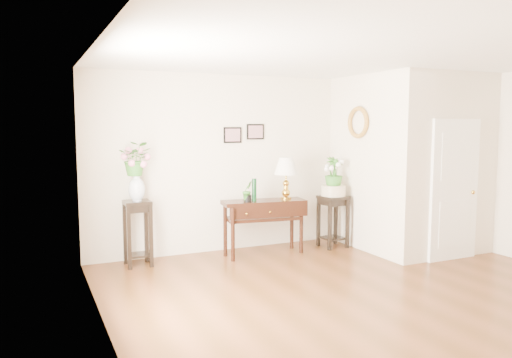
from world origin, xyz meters
TOP-DOWN VIEW (x-y plane):
  - floor at (0.00, 0.00)m, footprint 6.00×5.50m
  - ceiling at (0.00, 0.00)m, footprint 6.00×5.50m
  - wall_back at (0.00, 2.75)m, footprint 6.00×0.02m
  - wall_left at (-3.00, 0.00)m, footprint 0.02×5.50m
  - partition at (2.10, 1.77)m, footprint 1.80×1.95m
  - door at (2.10, 0.78)m, footprint 0.90×0.05m
  - art_print_left at (-0.65, 2.73)m, footprint 0.30×0.02m
  - art_print_right at (-0.25, 2.73)m, footprint 0.30×0.02m
  - wall_ornament at (1.16, 1.90)m, footprint 0.07×0.51m
  - console_table at (-0.35, 2.21)m, footprint 1.33×0.60m
  - table_lamp at (0.04, 2.21)m, footprint 0.40×0.40m
  - green_vase at (-0.51, 2.21)m, footprint 0.09×0.09m
  - potted_plant at (-0.62, 2.21)m, footprint 0.19×0.17m
  - plant_stand_a at (-2.25, 2.41)m, footprint 0.37×0.37m
  - porcelain_vase at (-2.25, 2.41)m, footprint 0.30×0.30m
  - lily_arrangement at (-2.25, 2.41)m, footprint 0.54×0.51m
  - plant_stand_b at (0.90, 2.17)m, footprint 0.45×0.45m
  - ceramic_bowl at (0.90, 2.17)m, footprint 0.49×0.49m
  - narcissus at (0.90, 2.17)m, footprint 0.33×0.33m

SIDE VIEW (x-z plane):
  - floor at x=0.00m, z-range -0.01..0.01m
  - plant_stand_b at x=0.90m, z-range 0.00..0.85m
  - console_table at x=-0.35m, z-range 0.00..0.85m
  - plant_stand_a at x=-2.25m, z-range 0.00..0.94m
  - ceramic_bowl at x=0.90m, z-range 0.85..1.02m
  - potted_plant at x=-0.62m, z-range 0.85..1.15m
  - green_vase at x=-0.51m, z-range 0.85..1.20m
  - door at x=2.10m, z-range 0.00..2.10m
  - porcelain_vase at x=-2.25m, z-range 0.96..1.37m
  - table_lamp at x=0.04m, z-range 0.88..1.53m
  - narcissus at x=0.90m, z-range 0.97..1.49m
  - wall_back at x=0.00m, z-range 0.00..2.80m
  - wall_left at x=-3.00m, z-range 0.00..2.80m
  - partition at x=2.10m, z-range 0.00..2.80m
  - lily_arrangement at x=-2.25m, z-range 1.34..1.82m
  - art_print_left at x=-0.65m, z-range 1.73..1.98m
  - art_print_right at x=-0.25m, z-range 1.77..2.02m
  - wall_ornament at x=1.16m, z-range 1.79..2.30m
  - ceiling at x=0.00m, z-range 2.79..2.81m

